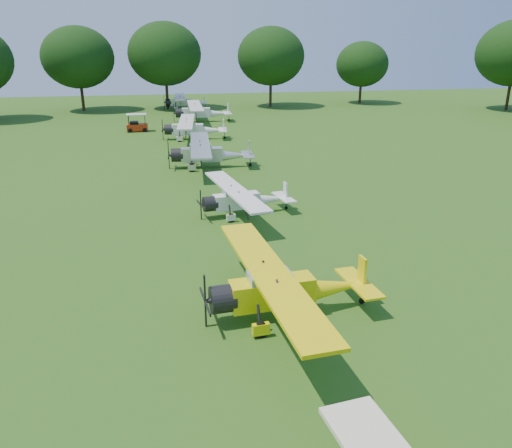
{
  "coord_description": "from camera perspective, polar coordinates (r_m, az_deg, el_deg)",
  "views": [
    {
      "loc": [
        -3.71,
        -24.29,
        9.81
      ],
      "look_at": [
        0.67,
        -1.68,
        1.4
      ],
      "focal_mm": 35.0,
      "sensor_mm": 36.0,
      "label": 1
    }
  ],
  "objects": [
    {
      "name": "aircraft_5",
      "position": [
        54.54,
        -7.28,
        10.89
      ],
      "size": [
        6.94,
        11.05,
        2.17
      ],
      "rotation": [
        0.0,
        0.0,
        -0.1
      ],
      "color": "white",
      "rests_on": "ground"
    },
    {
      "name": "golf_cart",
      "position": [
        60.76,
        -13.48,
        10.87
      ],
      "size": [
        2.42,
        1.55,
        2.02
      ],
      "rotation": [
        0.0,
        0.0,
        0.03
      ],
      "color": "red",
      "rests_on": "ground"
    },
    {
      "name": "aircraft_4",
      "position": [
        41.68,
        -5.49,
        8.18
      ],
      "size": [
        7.08,
        11.29,
        2.22
      ],
      "rotation": [
        0.0,
        0.0,
        -0.07
      ],
      "color": "silver",
      "rests_on": "ground"
    },
    {
      "name": "tree_belt",
      "position": [
        25.57,
        5.82,
        15.97
      ],
      "size": [
        137.36,
        130.27,
        14.52
      ],
      "color": "#2E2212",
      "rests_on": "ground"
    },
    {
      "name": "aircraft_6",
      "position": [
        67.02,
        -6.38,
        12.71
      ],
      "size": [
        7.55,
        12.01,
        2.37
      ],
      "rotation": [
        0.0,
        0.0,
        -0.03
      ],
      "color": "white",
      "rests_on": "ground"
    },
    {
      "name": "aircraft_2",
      "position": [
        18.82,
        3.3,
        -7.14
      ],
      "size": [
        6.64,
        10.58,
        2.08
      ],
      "rotation": [
        0.0,
        0.0,
        0.08
      ],
      "color": "yellow",
      "rests_on": "ground"
    },
    {
      "name": "aircraft_3",
      "position": [
        29.88,
        -1.48,
        3.01
      ],
      "size": [
        5.79,
        9.16,
        1.8
      ],
      "rotation": [
        0.0,
        0.0,
        0.16
      ],
      "color": "white",
      "rests_on": "ground"
    },
    {
      "name": "ground",
      "position": [
        26.45,
        -2.13,
        -1.72
      ],
      "size": [
        160.0,
        160.0,
        0.0
      ],
      "primitive_type": "plane",
      "color": "#1F4912",
      "rests_on": "ground"
    },
    {
      "name": "aircraft_7",
      "position": [
        80.71,
        -8.26,
        13.75
      ],
      "size": [
        6.66,
        10.59,
        2.09
      ],
      "rotation": [
        0.0,
        0.0,
        -0.04
      ],
      "color": "silver",
      "rests_on": "ground"
    }
  ]
}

